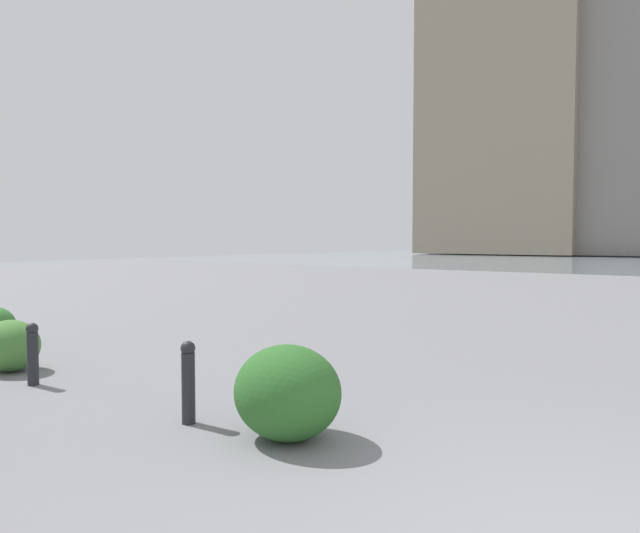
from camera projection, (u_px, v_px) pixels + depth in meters
name	position (u px, v px, depth m)	size (l,w,h in m)	color
building_slab	(638.00, 123.00, 59.73)	(13.78, 11.27, 29.80)	gray
building_annex	(508.00, 98.00, 67.21)	(17.77, 13.85, 38.89)	gray
bollard_near	(188.00, 380.00, 5.04)	(0.13, 0.13, 0.74)	#232328
bollard_mid	(33.00, 353.00, 6.37)	(0.13, 0.13, 0.71)	#232328
shrub_low	(10.00, 346.00, 7.04)	(0.75, 0.68, 0.64)	#477F38
shrub_round	(287.00, 392.00, 4.64)	(0.92, 0.83, 0.78)	#2D6628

